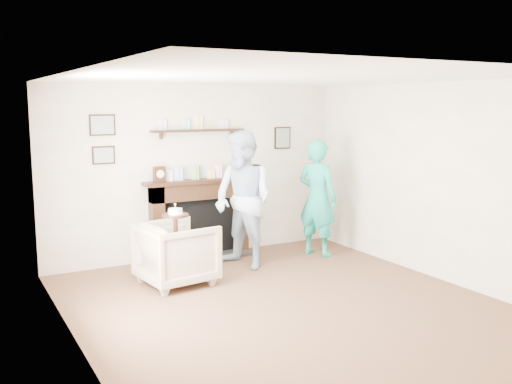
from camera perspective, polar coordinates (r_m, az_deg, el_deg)
ground at (r=6.47m, az=3.15°, el=-11.35°), size 5.00×5.00×0.00m
room_shell at (r=6.69m, az=0.09°, el=3.63°), size 4.54×5.02×2.52m
armchair at (r=7.30m, az=-7.89°, el=-9.05°), size 0.96×0.94×0.78m
man at (r=7.94m, az=-1.25°, el=-7.48°), size 0.96×1.09×1.88m
woman at (r=8.60m, az=6.07°, el=-6.25°), size 0.62×0.73×1.72m
pedestal_table at (r=7.07m, az=-8.03°, el=-4.31°), size 0.32×0.32×1.03m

